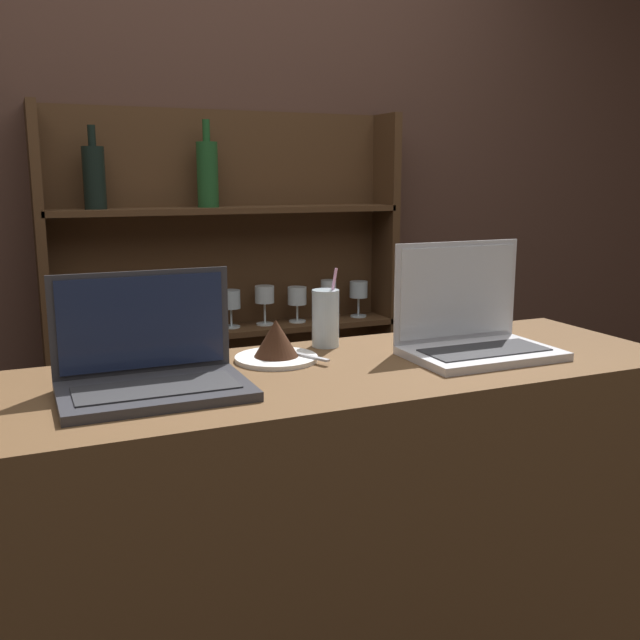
{
  "coord_description": "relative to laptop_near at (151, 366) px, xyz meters",
  "views": [
    {
      "loc": [
        -0.56,
        -1.06,
        1.46
      ],
      "look_at": [
        0.02,
        0.28,
        1.17
      ],
      "focal_mm": 40.0,
      "sensor_mm": 36.0,
      "label": 1
    }
  ],
  "objects": [
    {
      "name": "bar_counter",
      "position": [
        0.34,
        0.01,
        -0.58
      ],
      "size": [
        1.63,
        0.51,
        1.07
      ],
      "color": "brown",
      "rests_on": "ground_plane"
    },
    {
      "name": "back_wall",
      "position": [
        0.34,
        1.2,
        0.24
      ],
      "size": [
        7.0,
        0.06,
        2.7
      ],
      "color": "#4C3328",
      "rests_on": "ground_plane"
    },
    {
      "name": "back_shelf",
      "position": [
        0.46,
        1.12,
        -0.23
      ],
      "size": [
        1.24,
        0.18,
        1.68
      ],
      "color": "#472D19",
      "rests_on": "ground_plane"
    },
    {
      "name": "laptop_near",
      "position": [
        0.0,
        0.0,
        0.0
      ],
      "size": [
        0.34,
        0.22,
        0.22
      ],
      "color": "#333338",
      "rests_on": "bar_counter"
    },
    {
      "name": "laptop_far",
      "position": [
        0.72,
        0.0,
        0.01
      ],
      "size": [
        0.33,
        0.22,
        0.25
      ],
      "color": "silver",
      "rests_on": "bar_counter"
    },
    {
      "name": "cake_plate",
      "position": [
        0.29,
        0.12,
        -0.01
      ],
      "size": [
        0.18,
        0.18,
        0.09
      ],
      "color": "white",
      "rests_on": "bar_counter"
    },
    {
      "name": "water_glass",
      "position": [
        0.44,
        0.2,
        0.02
      ],
      "size": [
        0.06,
        0.06,
        0.19
      ],
      "color": "silver",
      "rests_on": "bar_counter"
    }
  ]
}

